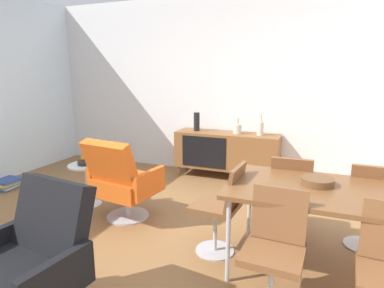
# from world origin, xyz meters

# --- Properties ---
(ground_plane) EXTENTS (8.32, 8.32, 0.00)m
(ground_plane) POSITION_xyz_m (0.00, 0.00, 0.00)
(ground_plane) COLOR olive
(wall_back) EXTENTS (6.80, 0.12, 2.80)m
(wall_back) POSITION_xyz_m (0.00, 2.60, 1.40)
(wall_back) COLOR white
(wall_back) RESTS_ON ground_plane
(sideboard) EXTENTS (1.60, 0.45, 0.72)m
(sideboard) POSITION_xyz_m (0.03, 2.30, 0.44)
(sideboard) COLOR brown
(sideboard) RESTS_ON ground_plane
(vase_cobalt) EXTENTS (0.10, 0.10, 0.31)m
(vase_cobalt) POSITION_xyz_m (0.54, 2.30, 0.83)
(vase_cobalt) COLOR beige
(vase_cobalt) RESTS_ON sideboard
(vase_sculptural_dark) EXTENTS (0.09, 0.09, 0.29)m
(vase_sculptural_dark) POSITION_xyz_m (-0.47, 2.30, 0.87)
(vase_sculptural_dark) COLOR black
(vase_sculptural_dark) RESTS_ON sideboard
(vase_ceramic_small) EXTENTS (0.12, 0.12, 0.24)m
(vase_ceramic_small) POSITION_xyz_m (0.20, 2.30, 0.80)
(vase_ceramic_small) COLOR beige
(vase_ceramic_small) RESTS_ON sideboard
(dining_table) EXTENTS (1.60, 0.90, 0.74)m
(dining_table) POSITION_xyz_m (1.49, 0.18, 0.70)
(dining_table) COLOR brown
(dining_table) RESTS_ON ground_plane
(wooden_bowl_on_table) EXTENTS (0.26, 0.26, 0.06)m
(wooden_bowl_on_table) POSITION_xyz_m (1.38, 0.26, 0.77)
(wooden_bowl_on_table) COLOR brown
(wooden_bowl_on_table) RESTS_ON dining_table
(dining_chair_near_window) EXTENTS (0.45, 0.42, 0.86)m
(dining_chair_near_window) POSITION_xyz_m (0.60, 0.18, 0.47)
(dining_chair_near_window) COLOR brown
(dining_chair_near_window) RESTS_ON ground_plane
(dining_chair_back_right) EXTENTS (0.41, 0.43, 0.86)m
(dining_chair_back_right) POSITION_xyz_m (1.84, 0.74, 0.47)
(dining_chair_back_right) COLOR brown
(dining_chair_back_right) RESTS_ON ground_plane
(dining_chair_front_left) EXTENTS (0.42, 0.44, 0.86)m
(dining_chair_front_left) POSITION_xyz_m (1.15, -0.38, 0.47)
(dining_chair_front_left) COLOR brown
(dining_chair_front_left) RESTS_ON ground_plane
(dining_chair_back_left) EXTENTS (0.41, 0.44, 0.86)m
(dining_chair_back_left) POSITION_xyz_m (1.15, 0.74, 0.47)
(dining_chair_back_left) COLOR brown
(dining_chair_back_left) RESTS_ON ground_plane
(lounge_chair_red) EXTENTS (0.78, 0.73, 0.95)m
(lounge_chair_red) POSITION_xyz_m (-0.63, 0.44, 0.47)
(lounge_chair_red) COLOR #D85919
(lounge_chair_red) RESTS_ON ground_plane
(armchair_black_shell) EXTENTS (0.78, 0.72, 0.95)m
(armchair_black_shell) POSITION_xyz_m (-0.28, -1.09, 0.47)
(armchair_black_shell) COLOR black
(armchair_black_shell) RESTS_ON ground_plane
(side_table_round) EXTENTS (0.44, 0.44, 0.52)m
(side_table_round) POSITION_xyz_m (-1.29, 0.64, 0.32)
(side_table_round) COLOR white
(side_table_round) RESTS_ON ground_plane
(fruit_bowl) EXTENTS (0.20, 0.20, 0.11)m
(fruit_bowl) POSITION_xyz_m (-1.29, 0.64, 0.56)
(fruit_bowl) COLOR #262628
(fruit_bowl) RESTS_ON side_table_round
(magazine_stack) EXTENTS (0.34, 0.39, 0.13)m
(magazine_stack) POSITION_xyz_m (-2.77, 0.67, 0.06)
(magazine_stack) COLOR #334C8C
(magazine_stack) RESTS_ON ground_plane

